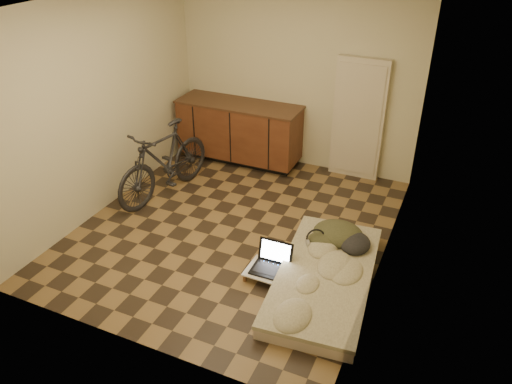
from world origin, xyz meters
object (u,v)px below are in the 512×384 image
at_px(futon, 325,278).
at_px(laptop, 272,264).
at_px(bicycle, 164,158).
at_px(lap_desk, 275,272).

bearing_deg(futon, laptop, -176.26).
height_order(bicycle, laptop, bicycle).
distance_m(bicycle, lap_desk, 2.31).
distance_m(futon, laptop, 0.56).
xyz_separation_m(lap_desk, laptop, (-0.05, 0.04, 0.06)).
height_order(bicycle, futon, bicycle).
bearing_deg(laptop, bicycle, 151.57).
relative_size(bicycle, lap_desk, 2.81).
height_order(futon, lap_desk, futon).
bearing_deg(lap_desk, bicycle, 153.36).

